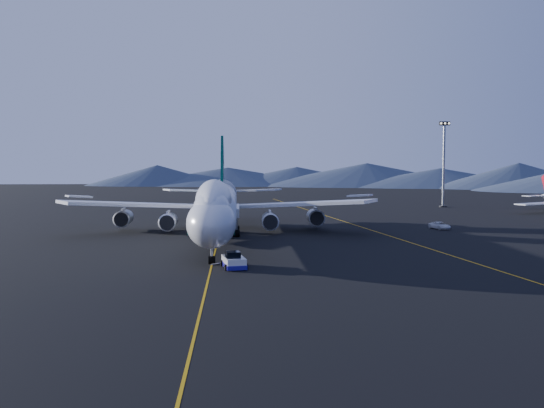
{
  "coord_description": "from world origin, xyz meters",
  "views": [
    {
      "loc": [
        3.43,
        -106.62,
        13.82
      ],
      "look_at": [
        9.59,
        1.05,
        6.0
      ],
      "focal_mm": 40.0,
      "sensor_mm": 36.0,
      "label": 1
    }
  ],
  "objects": [
    {
      "name": "taxiway_line_side",
      "position": [
        30.0,
        10.0,
        0.01
      ],
      "size": [
        28.08,
        198.09,
        0.01
      ],
      "primitive_type": "cube",
      "rotation": [
        0.0,
        0.0,
        0.14
      ],
      "color": "#D0980C",
      "rests_on": "ground"
    },
    {
      "name": "ground",
      "position": [
        0.0,
        0.0,
        0.0
      ],
      "size": [
        500.0,
        500.0,
        0.0
      ],
      "primitive_type": "plane",
      "color": "black",
      "rests_on": "ground"
    },
    {
      "name": "service_van",
      "position": [
        44.02,
        12.18,
        0.71
      ],
      "size": [
        3.66,
        5.59,
        1.43
      ],
      "primitive_type": "imported",
      "rotation": [
        0.0,
        0.0,
        0.27
      ],
      "color": "white",
      "rests_on": "ground"
    },
    {
      "name": "boeing_747",
      "position": [
        0.0,
        0.03,
        5.81
      ],
      "size": [
        59.62,
        72.43,
        19.37
      ],
      "color": "silver",
      "rests_on": "ground"
    },
    {
      "name": "pushback_tug",
      "position": [
        2.93,
        -29.5,
        0.7
      ],
      "size": [
        3.65,
        5.48,
        2.22
      ],
      "rotation": [
        0.0,
        0.0,
        0.18
      ],
      "color": "silver",
      "rests_on": "ground"
    },
    {
      "name": "floodlight_mast",
      "position": [
        64.1,
        68.56,
        12.74
      ],
      "size": [
        3.11,
        2.33,
        25.15
      ],
      "rotation": [
        0.0,
        0.0,
        0.33
      ],
      "color": "black",
      "rests_on": "ground"
    },
    {
      "name": "taxiway_line_main",
      "position": [
        0.0,
        0.0,
        0.01
      ],
      "size": [
        0.25,
        220.0,
        0.01
      ],
      "primitive_type": "cube",
      "color": "#D0980C",
      "rests_on": "ground"
    }
  ]
}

